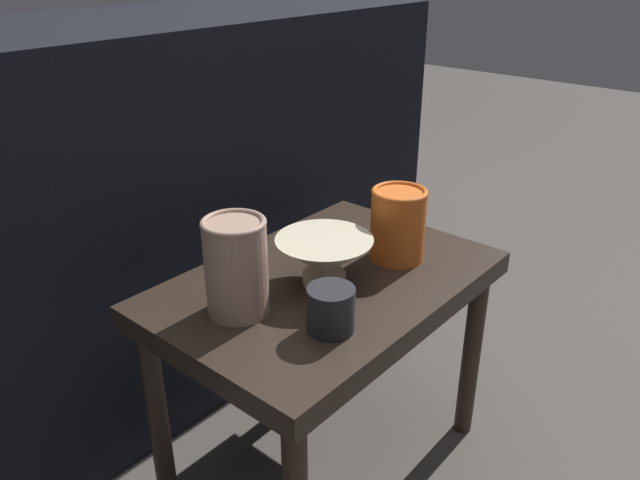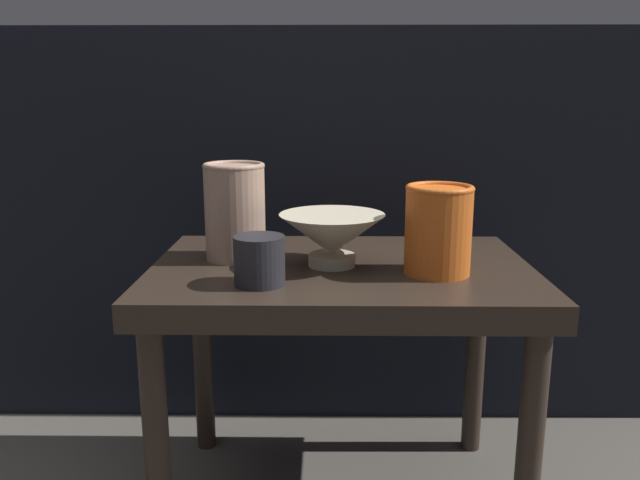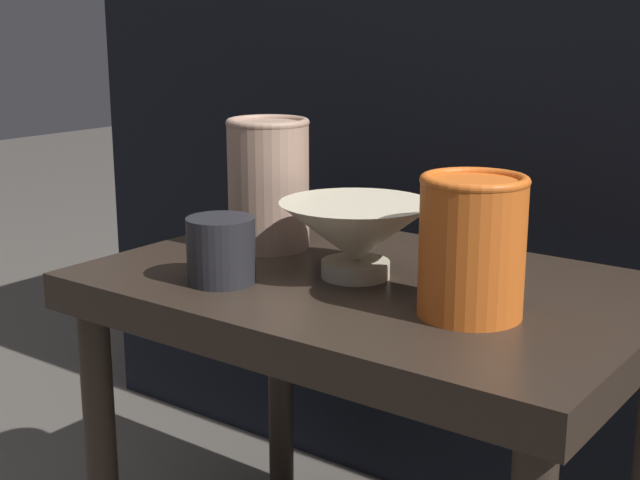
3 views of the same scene
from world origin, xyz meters
TOP-DOWN VIEW (x-y plane):
  - table at (0.00, 0.00)m, footprint 0.59×0.40m
  - couch_backdrop at (0.00, 0.53)m, footprint 1.47×0.50m
  - bowl at (-0.02, -0.01)m, footprint 0.16×0.16m
  - vase_textured_left at (-0.17, 0.04)m, footprint 0.10×0.10m
  - vase_colorful_right at (0.14, -0.05)m, footprint 0.10×0.10m
  - cup at (-0.12, -0.11)m, footprint 0.07×0.07m

SIDE VIEW (x-z plane):
  - table at x=0.00m, z-range 0.15..0.57m
  - couch_backdrop at x=0.00m, z-range 0.00..0.81m
  - cup at x=-0.12m, z-range 0.42..0.49m
  - bowl at x=-0.02m, z-range 0.43..0.51m
  - vase_colorful_right at x=0.14m, z-range 0.42..0.55m
  - vase_textured_left at x=-0.17m, z-range 0.42..0.58m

